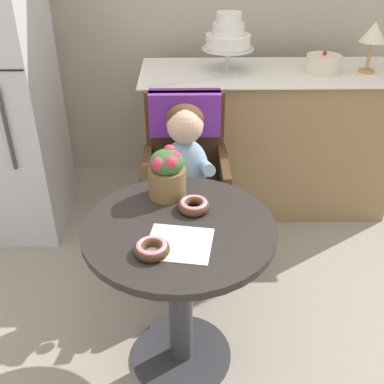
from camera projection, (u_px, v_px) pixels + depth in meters
The scene contains 12 objects.
ground_plane at pixel (182, 355), 2.04m from camera, with size 8.00×8.00×0.00m, color gray.
cafe_table at pixel (180, 269), 1.78m from camera, with size 0.72×0.72×0.72m.
wicker_chair at pixel (185, 157), 2.31m from camera, with size 0.42×0.45×0.95m.
seated_child at pixel (185, 165), 2.15m from camera, with size 0.27×0.32×0.73m.
paper_napkin at pixel (179, 244), 1.57m from camera, with size 0.22×0.20×0.00m, color white.
donut_front at pixel (194, 205), 1.74m from camera, with size 0.12×0.12×0.04m.
donut_mid at pixel (152, 248), 1.52m from camera, with size 0.12×0.12×0.04m.
flower_vase at pixel (167, 172), 1.79m from camera, with size 0.15×0.15×0.21m.
display_counter at pixel (266, 140), 2.93m from camera, with size 1.56×0.62×0.90m.
tiered_cake_stand at pixel (228, 37), 2.59m from camera, with size 0.30×0.30×0.33m.
round_layer_cake at pixel (323, 64), 2.64m from camera, with size 0.20×0.20×0.13m.
table_lamp at pixel (374, 34), 2.56m from camera, with size 0.15×0.15×0.28m.
Camera 1 is at (0.02, -1.36, 1.69)m, focal length 42.56 mm.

